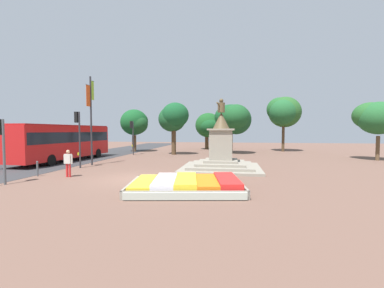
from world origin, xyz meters
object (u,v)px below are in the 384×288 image
flower_planter (187,185)px  kerb_bollard_mid_a (37,168)px  banner_pole (91,116)px  traffic_light_far_corner (132,132)px  city_bus (64,140)px  pedestrian_with_handbag (68,162)px  statue_monument (221,155)px  traffic_light_mid_block (78,130)px  traffic_light_near_crossing (2,139)px

flower_planter → kerb_bollard_mid_a: size_ratio=6.12×
flower_planter → banner_pole: size_ratio=0.81×
banner_pole → traffic_light_far_corner: bearing=91.1°
flower_planter → city_bus: bearing=144.0°
city_bus → pedestrian_with_handbag: size_ratio=6.77×
flower_planter → statue_monument: 7.00m
traffic_light_mid_block → traffic_light_far_corner: traffic_light_mid_block is taller
statue_monument → pedestrian_with_handbag: bearing=-152.5°
traffic_light_near_crossing → pedestrian_with_handbag: size_ratio=2.07×
flower_planter → city_bus: size_ratio=0.52×
pedestrian_with_handbag → kerb_bollard_mid_a: 2.10m
pedestrian_with_handbag → traffic_light_mid_block: bearing=114.2°
banner_pole → flower_planter: bearing=-39.0°
flower_planter → traffic_light_mid_block: (-9.21, 5.79, 2.59)m
banner_pole → city_bus: (-3.97, 2.14, -2.03)m
traffic_light_far_corner → pedestrian_with_handbag: traffic_light_far_corner is taller
traffic_light_mid_block → kerb_bollard_mid_a: traffic_light_mid_block is taller
traffic_light_far_corner → traffic_light_mid_block: bearing=-89.6°
statue_monument → city_bus: size_ratio=0.51×
traffic_light_mid_block → city_bus: bearing=136.1°
traffic_light_far_corner → pedestrian_with_handbag: size_ratio=2.38×
traffic_light_mid_block → pedestrian_with_handbag: 4.34m
traffic_light_far_corner → pedestrian_with_handbag: (1.67, -14.07, -1.71)m
statue_monument → city_bus: 14.61m
statue_monument → pedestrian_with_handbag: statue_monument is taller
flower_planter → pedestrian_with_handbag: size_ratio=3.52×
flower_planter → statue_monument: bearing=79.6°
city_bus → pedestrian_with_handbag: (5.47, -7.29, -0.95)m
traffic_light_near_crossing → pedestrian_with_handbag: traffic_light_near_crossing is taller
statue_monument → traffic_light_mid_block: statue_monument is taller
traffic_light_far_corner → banner_pole: banner_pole is taller
traffic_light_near_crossing → traffic_light_far_corner: bearing=89.0°
statue_monument → kerb_bollard_mid_a: bearing=-157.0°
flower_planter → pedestrian_with_handbag: 7.97m
traffic_light_far_corner → kerb_bollard_mid_a: size_ratio=4.13×
city_bus → kerb_bollard_mid_a: 8.19m
banner_pole → kerb_bollard_mid_a: bearing=-96.1°
flower_planter → pedestrian_with_handbag: pedestrian_with_handbag is taller
flower_planter → traffic_light_far_corner: 18.92m
statue_monument → kerb_bollard_mid_a: (-10.92, -4.64, -0.54)m
traffic_light_near_crossing → city_bus: (-3.51, 9.77, -0.47)m
traffic_light_near_crossing → traffic_light_far_corner: size_ratio=0.87×
flower_planter → banner_pole: bearing=141.0°
traffic_light_near_crossing → banner_pole: (0.46, 7.62, 1.56)m
banner_pole → traffic_light_near_crossing: bearing=-93.5°
traffic_light_near_crossing → city_bus: bearing=109.8°
pedestrian_with_handbag → statue_monument: bearing=27.5°
statue_monument → traffic_light_near_crossing: 13.01m
city_bus → pedestrian_with_handbag: city_bus is taller
traffic_light_mid_block → statue_monument: bearing=5.8°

